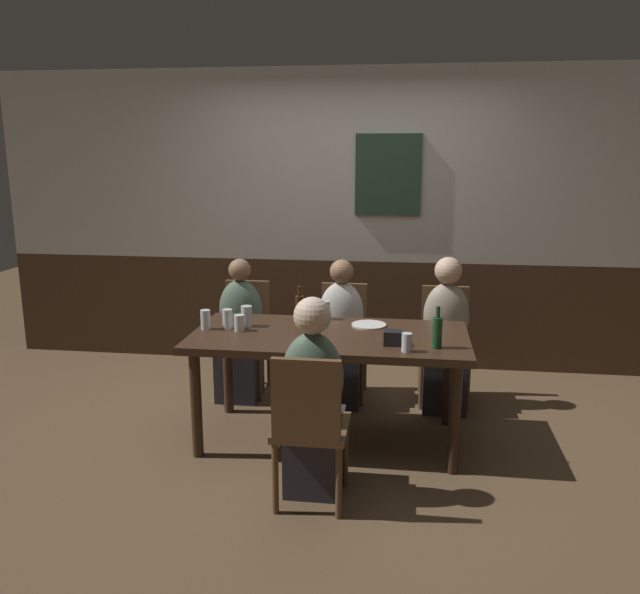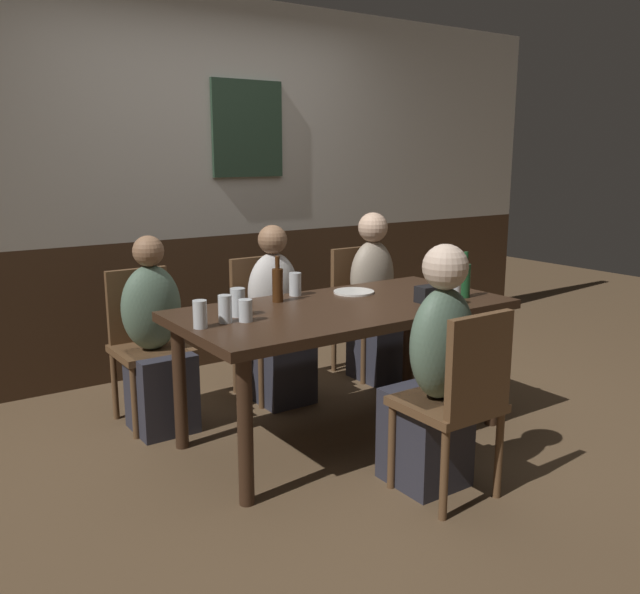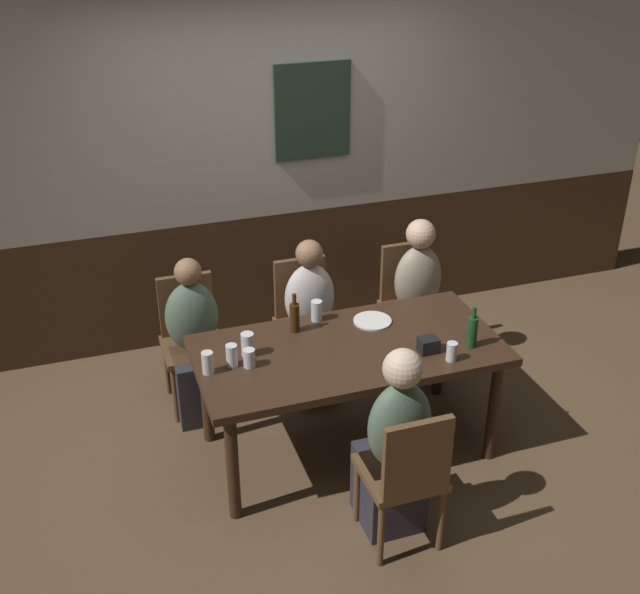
{
  "view_description": "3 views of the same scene",
  "coord_description": "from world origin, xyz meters",
  "px_view_note": "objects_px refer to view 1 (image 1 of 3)",
  "views": [
    {
      "loc": [
        0.5,
        -4.02,
        1.91
      ],
      "look_at": [
        -0.06,
        0.0,
        0.98
      ],
      "focal_mm": 36.25,
      "sensor_mm": 36.0,
      "label": 1
    },
    {
      "loc": [
        -2.08,
        -2.81,
        1.53
      ],
      "look_at": [
        -0.22,
        -0.1,
        0.83
      ],
      "focal_mm": 37.76,
      "sensor_mm": 36.0,
      "label": 2
    },
    {
      "loc": [
        -1.42,
        -3.67,
        3.17
      ],
      "look_at": [
        -0.14,
        0.1,
        1.04
      ],
      "focal_mm": 44.35,
      "sensor_mm": 36.0,
      "label": 3
    }
  ],
  "objects_px": {
    "person_mid_far": "(340,344)",
    "person_left_far": "(240,340)",
    "beer_glass_tall": "(407,343)",
    "pint_glass_pale": "(247,317)",
    "chair_left_far": "(245,330)",
    "beer_bottle_brown": "(300,308)",
    "chair_mid_far": "(343,334)",
    "tumbler_short": "(206,321)",
    "tumbler_water": "(239,324)",
    "highball_clear": "(325,311)",
    "beer_bottle_green": "(437,332)",
    "condiment_caddy": "(393,338)",
    "chair_right_far": "(444,337)",
    "pint_glass_stout": "(227,320)",
    "person_right_far": "(445,345)",
    "plate_white_large": "(369,325)",
    "dining_table": "(329,345)",
    "person_mid_near": "(314,411)",
    "chair_mid_near": "(309,422)"
  },
  "relations": [
    {
      "from": "pint_glass_stout",
      "to": "highball_clear",
      "type": "distance_m",
      "value": 0.7
    },
    {
      "from": "beer_bottle_brown",
      "to": "condiment_caddy",
      "type": "height_order",
      "value": "beer_bottle_brown"
    },
    {
      "from": "beer_glass_tall",
      "to": "tumbler_water",
      "type": "bearing_deg",
      "value": 164.53
    },
    {
      "from": "person_right_far",
      "to": "plate_white_large",
      "type": "relative_size",
      "value": 4.84
    },
    {
      "from": "chair_left_far",
      "to": "pint_glass_pale",
      "type": "distance_m",
      "value": 0.84
    },
    {
      "from": "chair_mid_near",
      "to": "chair_right_far",
      "type": "relative_size",
      "value": 1.0
    },
    {
      "from": "person_left_far",
      "to": "chair_left_far",
      "type": "bearing_deg",
      "value": 90.0
    },
    {
      "from": "tumbler_water",
      "to": "condiment_caddy",
      "type": "distance_m",
      "value": 1.03
    },
    {
      "from": "highball_clear",
      "to": "condiment_caddy",
      "type": "bearing_deg",
      "value": -48.55
    },
    {
      "from": "beer_glass_tall",
      "to": "beer_bottle_green",
      "type": "height_order",
      "value": "beer_bottle_green"
    },
    {
      "from": "chair_left_far",
      "to": "person_mid_far",
      "type": "distance_m",
      "value": 0.81
    },
    {
      "from": "beer_glass_tall",
      "to": "pint_glass_pale",
      "type": "height_order",
      "value": "pint_glass_pale"
    },
    {
      "from": "dining_table",
      "to": "beer_glass_tall",
      "type": "height_order",
      "value": "beer_glass_tall"
    },
    {
      "from": "chair_right_far",
      "to": "person_mid_near",
      "type": "height_order",
      "value": "person_mid_near"
    },
    {
      "from": "chair_right_far",
      "to": "person_right_far",
      "type": "height_order",
      "value": "person_right_far"
    },
    {
      "from": "tumbler_short",
      "to": "tumbler_water",
      "type": "height_order",
      "value": "tumbler_short"
    },
    {
      "from": "person_right_far",
      "to": "tumbler_water",
      "type": "relative_size",
      "value": 10.54
    },
    {
      "from": "chair_left_far",
      "to": "plate_white_large",
      "type": "relative_size",
      "value": 3.73
    },
    {
      "from": "tumbler_water",
      "to": "condiment_caddy",
      "type": "height_order",
      "value": "tumbler_water"
    },
    {
      "from": "chair_mid_far",
      "to": "chair_right_far",
      "type": "bearing_deg",
      "value": 0.0
    },
    {
      "from": "chair_right_far",
      "to": "beer_bottle_green",
      "type": "distance_m",
      "value": 1.13
    },
    {
      "from": "chair_left_far",
      "to": "beer_bottle_brown",
      "type": "bearing_deg",
      "value": -46.7
    },
    {
      "from": "person_right_far",
      "to": "plate_white_large",
      "type": "bearing_deg",
      "value": -139.76
    },
    {
      "from": "dining_table",
      "to": "beer_bottle_green",
      "type": "relative_size",
      "value": 6.92
    },
    {
      "from": "chair_mid_far",
      "to": "beer_glass_tall",
      "type": "bearing_deg",
      "value": -66.86
    },
    {
      "from": "condiment_caddy",
      "to": "plate_white_large",
      "type": "bearing_deg",
      "value": 112.08
    },
    {
      "from": "chair_mid_far",
      "to": "condiment_caddy",
      "type": "xyz_separation_m",
      "value": [
        0.42,
        -1.05,
        0.29
      ]
    },
    {
      "from": "person_left_far",
      "to": "tumbler_short",
      "type": "relative_size",
      "value": 8.34
    },
    {
      "from": "tumbler_water",
      "to": "beer_bottle_green",
      "type": "relative_size",
      "value": 0.42
    },
    {
      "from": "person_right_far",
      "to": "chair_right_far",
      "type": "bearing_deg",
      "value": 90.0
    },
    {
      "from": "person_mid_far",
      "to": "tumbler_short",
      "type": "bearing_deg",
      "value": -140.02
    },
    {
      "from": "plate_white_large",
      "to": "condiment_caddy",
      "type": "height_order",
      "value": "condiment_caddy"
    },
    {
      "from": "pint_glass_pale",
      "to": "tumbler_water",
      "type": "xyz_separation_m",
      "value": [
        -0.02,
        -0.12,
        -0.01
      ]
    },
    {
      "from": "person_left_far",
      "to": "pint_glass_pale",
      "type": "bearing_deg",
      "value": -70.23
    },
    {
      "from": "beer_glass_tall",
      "to": "beer_bottle_brown",
      "type": "bearing_deg",
      "value": 141.41
    },
    {
      "from": "person_mid_far",
      "to": "highball_clear",
      "type": "relative_size",
      "value": 8.42
    },
    {
      "from": "highball_clear",
      "to": "beer_bottle_green",
      "type": "height_order",
      "value": "beer_bottle_green"
    },
    {
      "from": "beer_bottle_green",
      "to": "person_right_far",
      "type": "bearing_deg",
      "value": 83.23
    },
    {
      "from": "person_mid_near",
      "to": "beer_bottle_green",
      "type": "distance_m",
      "value": 0.9
    },
    {
      "from": "person_mid_near",
      "to": "beer_bottle_green",
      "type": "bearing_deg",
      "value": 34.82
    },
    {
      "from": "person_right_far",
      "to": "beer_bottle_brown",
      "type": "bearing_deg",
      "value": -158.02
    },
    {
      "from": "person_left_far",
      "to": "highball_clear",
      "type": "distance_m",
      "value": 0.86
    },
    {
      "from": "beer_bottle_green",
      "to": "beer_bottle_brown",
      "type": "bearing_deg",
      "value": 151.82
    },
    {
      "from": "tumbler_water",
      "to": "beer_bottle_brown",
      "type": "distance_m",
      "value": 0.46
    },
    {
      "from": "person_right_far",
      "to": "dining_table",
      "type": "bearing_deg",
      "value": -138.73
    },
    {
      "from": "person_mid_far",
      "to": "person_left_far",
      "type": "xyz_separation_m",
      "value": [
        -0.79,
        -0.0,
        -0.01
      ]
    },
    {
      "from": "person_mid_near",
      "to": "tumbler_short",
      "type": "relative_size",
      "value": 8.76
    },
    {
      "from": "person_mid_far",
      "to": "plate_white_large",
      "type": "bearing_deg",
      "value": -62.2
    },
    {
      "from": "person_right_far",
      "to": "beer_bottle_brown",
      "type": "relative_size",
      "value": 4.54
    },
    {
      "from": "condiment_caddy",
      "to": "person_mid_far",
      "type": "bearing_deg",
      "value": 115.12
    }
  ]
}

